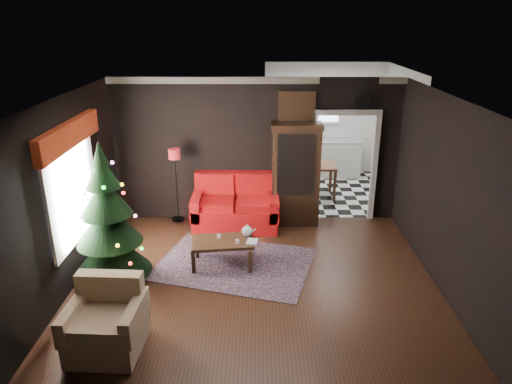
{
  "coord_description": "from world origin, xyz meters",
  "views": [
    {
      "loc": [
        0.03,
        -6.23,
        3.83
      ],
      "look_at": [
        0.0,
        0.9,
        1.15
      ],
      "focal_mm": 32.83,
      "sensor_mm": 36.0,
      "label": 1
    }
  ],
  "objects_px": {
    "floor_lamp": "(176,185)",
    "coffee_table": "(223,253)",
    "loveseat": "(235,203)",
    "teapot": "(247,231)",
    "armchair": "(105,319)",
    "curio_cabinet": "(295,177)",
    "wall_clock": "(362,100)",
    "christmas_tree": "(108,220)",
    "kitchen_table": "(319,181)"
  },
  "relations": [
    {
      "from": "loveseat",
      "to": "christmas_tree",
      "type": "relative_size",
      "value": 0.77
    },
    {
      "from": "floor_lamp",
      "to": "teapot",
      "type": "bearing_deg",
      "value": -45.68
    },
    {
      "from": "kitchen_table",
      "to": "wall_clock",
      "type": "bearing_deg",
      "value": -66.25
    },
    {
      "from": "coffee_table",
      "to": "kitchen_table",
      "type": "height_order",
      "value": "kitchen_table"
    },
    {
      "from": "kitchen_table",
      "to": "curio_cabinet",
      "type": "bearing_deg",
      "value": -114.44
    },
    {
      "from": "wall_clock",
      "to": "kitchen_table",
      "type": "distance_m",
      "value": 2.43
    },
    {
      "from": "loveseat",
      "to": "kitchen_table",
      "type": "relative_size",
      "value": 2.27
    },
    {
      "from": "curio_cabinet",
      "to": "teapot",
      "type": "height_order",
      "value": "curio_cabinet"
    },
    {
      "from": "wall_clock",
      "to": "kitchen_table",
      "type": "bearing_deg",
      "value": 113.75
    },
    {
      "from": "loveseat",
      "to": "christmas_tree",
      "type": "bearing_deg",
      "value": -130.93
    },
    {
      "from": "teapot",
      "to": "kitchen_table",
      "type": "height_order",
      "value": "kitchen_table"
    },
    {
      "from": "armchair",
      "to": "floor_lamp",
      "type": "bearing_deg",
      "value": 88.8
    },
    {
      "from": "loveseat",
      "to": "curio_cabinet",
      "type": "bearing_deg",
      "value": 10.83
    },
    {
      "from": "loveseat",
      "to": "coffee_table",
      "type": "xyz_separation_m",
      "value": [
        -0.14,
        -1.52,
        -0.27
      ]
    },
    {
      "from": "floor_lamp",
      "to": "kitchen_table",
      "type": "xyz_separation_m",
      "value": [
        2.92,
        1.6,
        -0.45
      ]
    },
    {
      "from": "kitchen_table",
      "to": "floor_lamp",
      "type": "bearing_deg",
      "value": -151.32
    },
    {
      "from": "loveseat",
      "to": "coffee_table",
      "type": "distance_m",
      "value": 1.55
    },
    {
      "from": "loveseat",
      "to": "teapot",
      "type": "xyz_separation_m",
      "value": [
        0.25,
        -1.35,
        0.05
      ]
    },
    {
      "from": "teapot",
      "to": "kitchen_table",
      "type": "xyz_separation_m",
      "value": [
        1.55,
        3.0,
        -0.17
      ]
    },
    {
      "from": "loveseat",
      "to": "teapot",
      "type": "height_order",
      "value": "loveseat"
    },
    {
      "from": "curio_cabinet",
      "to": "kitchen_table",
      "type": "relative_size",
      "value": 2.53
    },
    {
      "from": "floor_lamp",
      "to": "wall_clock",
      "type": "distance_m",
      "value": 3.82
    },
    {
      "from": "teapot",
      "to": "kitchen_table",
      "type": "relative_size",
      "value": 0.27
    },
    {
      "from": "coffee_table",
      "to": "wall_clock",
      "type": "height_order",
      "value": "wall_clock"
    },
    {
      "from": "armchair",
      "to": "kitchen_table",
      "type": "height_order",
      "value": "armchair"
    },
    {
      "from": "loveseat",
      "to": "teapot",
      "type": "relative_size",
      "value": 8.48
    },
    {
      "from": "loveseat",
      "to": "teapot",
      "type": "distance_m",
      "value": 1.38
    },
    {
      "from": "floor_lamp",
      "to": "loveseat",
      "type": "bearing_deg",
      "value": -2.68
    },
    {
      "from": "floor_lamp",
      "to": "curio_cabinet",
      "type": "bearing_deg",
      "value": 4.22
    },
    {
      "from": "coffee_table",
      "to": "kitchen_table",
      "type": "bearing_deg",
      "value": 58.55
    },
    {
      "from": "coffee_table",
      "to": "teapot",
      "type": "xyz_separation_m",
      "value": [
        0.39,
        0.16,
        0.31
      ]
    },
    {
      "from": "wall_clock",
      "to": "christmas_tree",
      "type": "bearing_deg",
      "value": -149.37
    },
    {
      "from": "curio_cabinet",
      "to": "wall_clock",
      "type": "relative_size",
      "value": 5.94
    },
    {
      "from": "christmas_tree",
      "to": "wall_clock",
      "type": "xyz_separation_m",
      "value": [
        4.12,
        2.44,
        1.33
      ]
    },
    {
      "from": "teapot",
      "to": "wall_clock",
      "type": "bearing_deg",
      "value": 39.93
    },
    {
      "from": "loveseat",
      "to": "curio_cabinet",
      "type": "xyz_separation_m",
      "value": [
        1.15,
        0.22,
        0.45
      ]
    },
    {
      "from": "armchair",
      "to": "kitchen_table",
      "type": "relative_size",
      "value": 1.17
    },
    {
      "from": "loveseat",
      "to": "armchair",
      "type": "bearing_deg",
      "value": -110.94
    },
    {
      "from": "christmas_tree",
      "to": "armchair",
      "type": "bearing_deg",
      "value": -76.48
    },
    {
      "from": "loveseat",
      "to": "curio_cabinet",
      "type": "relative_size",
      "value": 0.89
    },
    {
      "from": "christmas_tree",
      "to": "wall_clock",
      "type": "bearing_deg",
      "value": 30.63
    },
    {
      "from": "wall_clock",
      "to": "kitchen_table",
      "type": "height_order",
      "value": "wall_clock"
    },
    {
      "from": "christmas_tree",
      "to": "wall_clock",
      "type": "relative_size",
      "value": 6.87
    },
    {
      "from": "armchair",
      "to": "wall_clock",
      "type": "distance_m",
      "value": 5.82
    },
    {
      "from": "coffee_table",
      "to": "kitchen_table",
      "type": "distance_m",
      "value": 3.71
    },
    {
      "from": "christmas_tree",
      "to": "teapot",
      "type": "relative_size",
      "value": 10.96
    },
    {
      "from": "christmas_tree",
      "to": "kitchen_table",
      "type": "xyz_separation_m",
      "value": [
        3.57,
        3.69,
        -0.68
      ]
    },
    {
      "from": "loveseat",
      "to": "coffee_table",
      "type": "relative_size",
      "value": 1.74
    },
    {
      "from": "floor_lamp",
      "to": "coffee_table",
      "type": "height_order",
      "value": "floor_lamp"
    },
    {
      "from": "armchair",
      "to": "loveseat",
      "type": "bearing_deg",
      "value": 72.0
    }
  ]
}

